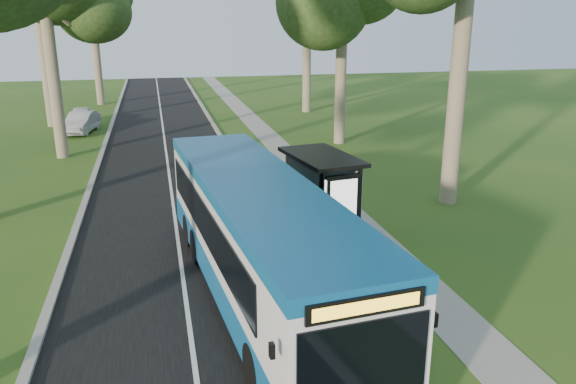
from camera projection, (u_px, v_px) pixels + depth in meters
name	position (u px, v px, depth m)	size (l,w,h in m)	color
ground	(311.00, 286.00, 15.84)	(120.00, 120.00, 0.00)	#2A5019
road	(171.00, 192.00, 24.35)	(7.00, 100.00, 0.02)	black
kerb_east	(251.00, 186.00, 25.11)	(0.25, 100.00, 0.12)	#9E9B93
kerb_west	(87.00, 197.00, 23.56)	(0.25, 100.00, 0.12)	#9E9B93
centre_line	(171.00, 192.00, 24.35)	(0.12, 100.00, 0.01)	white
footpath	(315.00, 183.00, 25.79)	(1.50, 100.00, 0.02)	gray
bus	(259.00, 240.00, 14.67)	(3.75, 12.56, 3.28)	white
bus_stop_sign	(362.00, 274.00, 12.88)	(0.16, 0.36, 2.61)	gray
bus_shelter	(330.00, 183.00, 18.52)	(2.33, 3.62, 2.90)	black
litter_bin	(349.00, 258.00, 16.53)	(0.56, 0.56, 0.98)	black
car_white	(81.00, 117.00, 39.13)	(1.56, 3.88, 1.32)	white
car_silver	(81.00, 123.00, 36.88)	(1.44, 4.12, 1.36)	#A8AAAF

